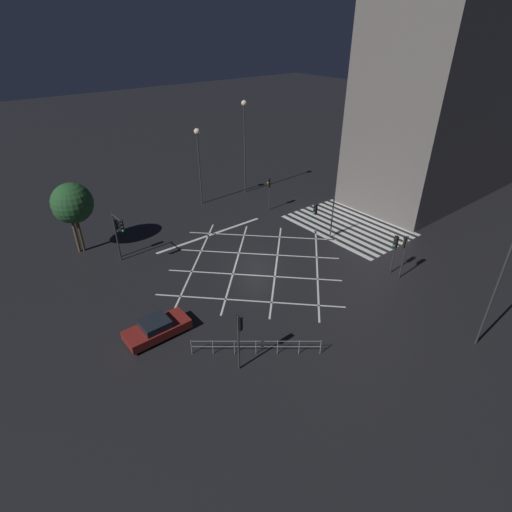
# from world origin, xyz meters

# --- Properties ---
(ground_plane) EXTENTS (200.00, 200.00, 0.00)m
(ground_plane) POSITION_xyz_m (0.00, 0.00, 0.00)
(ground_plane) COLOR black
(road_markings) EXTENTS (17.18, 24.22, 0.01)m
(road_markings) POSITION_xyz_m (0.33, -8.59, 0.00)
(road_markings) COLOR silver
(road_markings) RESTS_ON ground_plane
(office_building) EXTENTS (10.06, 37.64, 22.86)m
(office_building) POSITION_xyz_m (0.01, -34.22, 11.43)
(office_building) COLOR slate
(office_building) RESTS_ON ground_plane
(traffic_light_se_cross) EXTENTS (0.36, 0.39, 3.60)m
(traffic_light_se_cross) POSITION_xyz_m (7.82, -7.99, 2.58)
(traffic_light_se_cross) COLOR #2D2D30
(traffic_light_se_cross) RESTS_ON ground_plane
(traffic_light_median_south) EXTENTS (0.36, 2.65, 4.11)m
(traffic_light_median_south) POSITION_xyz_m (-0.60, -7.13, 3.03)
(traffic_light_median_south) COLOR #2D2D30
(traffic_light_median_south) RESTS_ON ground_plane
(traffic_light_nw_cross) EXTENTS (0.36, 0.39, 3.89)m
(traffic_light_nw_cross) POSITION_xyz_m (-8.45, 7.95, 2.78)
(traffic_light_nw_cross) COLOR #2D2D30
(traffic_light_nw_cross) RESTS_ON ground_plane
(traffic_light_ne_main) EXTENTS (2.03, 0.36, 4.47)m
(traffic_light_ne_main) POSITION_xyz_m (6.75, 8.56, 3.25)
(traffic_light_ne_main) COLOR #2D2D30
(traffic_light_ne_main) RESTS_ON ground_plane
(traffic_light_ne_cross) EXTENTS (0.36, 0.39, 3.58)m
(traffic_light_ne_cross) POSITION_xyz_m (8.28, 8.27, 2.56)
(traffic_light_ne_cross) COLOR #2D2D30
(traffic_light_ne_cross) RESTS_ON ground_plane
(traffic_light_sw_cross) EXTENTS (0.36, 0.39, 3.39)m
(traffic_light_sw_cross) POSITION_xyz_m (-7.83, -7.57, 2.43)
(traffic_light_sw_cross) COLOR #2D2D30
(traffic_light_sw_cross) RESTS_ON ground_plane
(traffic_light_sw_main) EXTENTS (0.39, 0.36, 3.68)m
(traffic_light_sw_main) POSITION_xyz_m (-8.62, -7.60, 2.63)
(traffic_light_sw_main) COLOR #2D2D30
(traffic_light_sw_main) RESTS_ON ground_plane
(street_lamp_east) EXTENTS (0.63, 0.63, 8.20)m
(street_lamp_east) POSITION_xyz_m (13.84, -3.39, 6.36)
(street_lamp_east) COLOR #2D2D30
(street_lamp_east) RESTS_ON ground_plane
(street_lamp_west) EXTENTS (0.61, 0.61, 9.11)m
(street_lamp_west) POSITION_xyz_m (-16.12, -4.91, 6.87)
(street_lamp_west) COLOR #2D2D30
(street_lamp_west) RESTS_ON ground_plane
(street_lamp_far) EXTENTS (0.60, 0.60, 10.33)m
(street_lamp_far) POSITION_xyz_m (13.51, -9.20, 7.62)
(street_lamp_far) COLOR #2D2D30
(street_lamp_far) RESTS_ON ground_plane
(street_tree_near) EXTENTS (3.38, 3.38, 6.23)m
(street_tree_near) POSITION_xyz_m (11.38, 10.46, 4.52)
(street_tree_near) COLOR brown
(street_tree_near) RESTS_ON ground_plane
(street_tree_far) EXTENTS (2.60, 2.60, 5.52)m
(street_tree_far) POSITION_xyz_m (11.42, 10.81, 4.19)
(street_tree_far) COLOR brown
(street_tree_far) RESTS_ON ground_plane
(waiting_car) EXTENTS (1.83, 4.16, 1.29)m
(waiting_car) POSITION_xyz_m (-2.86, 10.46, 0.61)
(waiting_car) COLOR maroon
(waiting_car) RESTS_ON ground_plane
(pedestrian_railing) EXTENTS (4.97, 6.18, 1.05)m
(pedestrian_railing) POSITION_xyz_m (-8.11, 6.51, 0.67)
(pedestrian_railing) COLOR gray
(pedestrian_railing) RESTS_ON ground_plane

